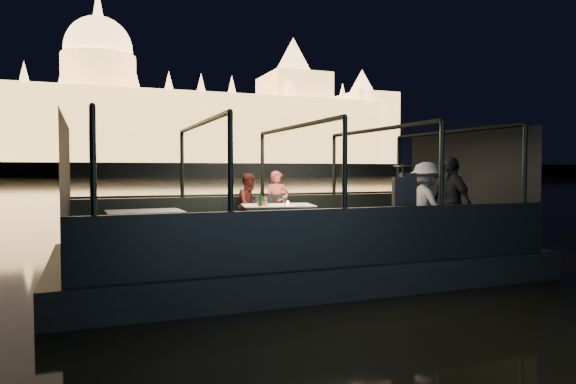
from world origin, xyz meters
name	(u,v)px	position (x,y,z in m)	size (l,w,h in m)	color
river_water	(113,182)	(0.00, 80.00, 0.00)	(500.00, 500.00, 0.00)	black
boat_hull	(296,274)	(0.00, 0.00, 0.00)	(8.60, 4.40, 1.00)	black
boat_deck	(296,249)	(0.00, 0.00, 0.48)	(8.00, 4.00, 0.04)	black
gunwale_port	(262,216)	(0.00, 2.00, 0.95)	(8.00, 0.08, 0.90)	black
gunwale_starboard	(344,237)	(0.00, -2.00, 0.95)	(8.00, 0.08, 0.90)	black
cabin_glass_port	(262,165)	(0.00, 2.00, 2.10)	(8.00, 0.02, 1.40)	#99B2B2
cabin_glass_starboard	(345,162)	(0.00, -2.00, 2.10)	(8.00, 0.02, 1.40)	#99B2B2
cabin_roof_glass	(296,127)	(0.00, 0.00, 2.80)	(8.00, 4.00, 0.02)	#99B2B2
end_wall_fore	(66,191)	(-4.00, 0.00, 1.65)	(0.02, 4.00, 2.30)	black
end_wall_aft	(466,185)	(4.00, 0.00, 1.65)	(0.02, 4.00, 2.30)	black
canopy_ribs	(296,188)	(0.00, 0.00, 1.65)	(8.00, 4.00, 2.30)	black
embankment	(99,172)	(0.00, 210.00, 1.00)	(400.00, 140.00, 6.00)	#423D33
parliament_building	(99,89)	(0.00, 175.00, 29.00)	(220.00, 32.00, 60.00)	#F2D18C
dining_table_central	(278,223)	(-0.02, 0.95, 0.89)	(1.45, 1.05, 0.77)	white
dining_table_aft	(145,229)	(-2.69, 0.89, 0.89)	(1.37, 0.99, 0.73)	white
chair_port_left	(267,218)	(-0.10, 1.40, 0.95)	(0.42, 0.42, 0.89)	black
chair_port_right	(278,218)	(0.17, 1.40, 0.95)	(0.44, 0.44, 0.94)	black
coat_stand	(403,205)	(1.21, -1.75, 1.40)	(0.44, 0.35, 1.59)	black
person_woman_coral	(277,203)	(0.23, 1.67, 1.25)	(0.53, 0.35, 1.46)	#D2524C
person_man_maroon	(250,204)	(-0.40, 1.67, 1.25)	(0.68, 0.53, 1.42)	#431713
passenger_stripe	(426,203)	(2.34, -0.86, 1.35)	(1.06, 0.60, 1.64)	silver
passenger_dark	(451,204)	(2.61, -1.24, 1.35)	(1.02, 0.43, 1.73)	black
wine_bottle	(260,199)	(-0.50, 0.62, 1.42)	(0.06, 0.06, 0.29)	#133518
bread_basket	(262,204)	(-0.39, 0.84, 1.31)	(0.20, 0.20, 0.08)	brown
amber_candle	(288,203)	(0.12, 0.71, 1.31)	(0.06, 0.06, 0.08)	#F3AA3C
plate_near	(297,205)	(0.26, 0.56, 1.27)	(0.23, 0.23, 0.01)	silver
plate_far	(263,205)	(-0.37, 0.87, 1.27)	(0.25, 0.25, 0.02)	silver
wine_glass_white	(266,201)	(-0.39, 0.63, 1.36)	(0.06, 0.06, 0.18)	white
wine_glass_red	(286,200)	(0.18, 0.98, 1.36)	(0.06, 0.06, 0.17)	white
wine_glass_empty	(284,201)	(0.01, 0.67, 1.36)	(0.07, 0.07, 0.20)	white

